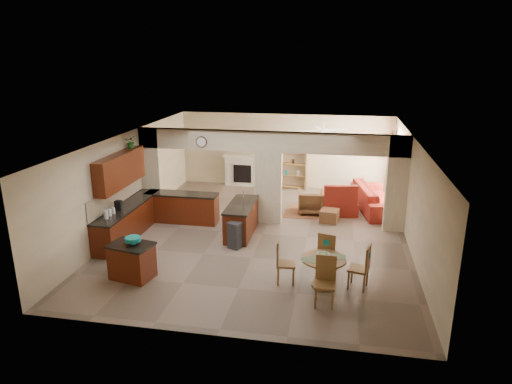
% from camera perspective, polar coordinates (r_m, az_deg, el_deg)
% --- Properties ---
extents(floor, '(10.00, 10.00, 0.00)m').
position_cam_1_polar(floor, '(13.13, 0.84, -5.28)').
color(floor, '#796454').
rests_on(floor, ground).
extents(ceiling, '(10.00, 10.00, 0.00)m').
position_cam_1_polar(ceiling, '(12.35, 0.90, 6.84)').
color(ceiling, white).
rests_on(ceiling, wall_back).
extents(wall_back, '(8.00, 0.00, 8.00)m').
position_cam_1_polar(wall_back, '(17.48, 3.62, 5.14)').
color(wall_back, beige).
rests_on(wall_back, floor).
extents(wall_front, '(8.00, 0.00, 8.00)m').
position_cam_1_polar(wall_front, '(8.10, -5.12, -9.27)').
color(wall_front, beige).
rests_on(wall_front, floor).
extents(wall_left, '(0.00, 10.00, 10.00)m').
position_cam_1_polar(wall_left, '(13.88, -15.64, 1.41)').
color(wall_left, beige).
rests_on(wall_left, floor).
extents(wall_right, '(0.00, 10.00, 10.00)m').
position_cam_1_polar(wall_right, '(12.67, 19.01, -0.37)').
color(wall_right, beige).
rests_on(wall_right, floor).
extents(partition_left_pier, '(0.60, 0.25, 2.80)m').
position_cam_1_polar(partition_left_pier, '(14.63, -12.91, 2.40)').
color(partition_left_pier, beige).
rests_on(partition_left_pier, floor).
extents(partition_center_pier, '(0.80, 0.25, 2.20)m').
position_cam_1_polar(partition_center_pier, '(13.70, 1.56, 0.55)').
color(partition_center_pier, beige).
rests_on(partition_center_pier, floor).
extents(partition_right_pier, '(0.60, 0.25, 2.80)m').
position_cam_1_polar(partition_right_pier, '(13.58, 17.19, 0.94)').
color(partition_right_pier, beige).
rests_on(partition_right_pier, floor).
extents(partition_header, '(8.00, 0.25, 0.60)m').
position_cam_1_polar(partition_header, '(13.37, 1.61, 6.31)').
color(partition_header, beige).
rests_on(partition_header, partition_center_pier).
extents(kitchen_counter, '(2.52, 3.29, 1.48)m').
position_cam_1_polar(kitchen_counter, '(13.64, -12.98, -2.79)').
color(kitchen_counter, '#401407').
rests_on(kitchen_counter, floor).
extents(upper_cabinets, '(0.35, 2.40, 0.90)m').
position_cam_1_polar(upper_cabinets, '(12.98, -16.62, 2.65)').
color(upper_cabinets, '#401407').
rests_on(upper_cabinets, wall_left).
extents(peninsula, '(0.70, 1.85, 0.91)m').
position_cam_1_polar(peninsula, '(12.97, -1.85, -3.41)').
color(peninsula, '#401407').
rests_on(peninsula, floor).
extents(wall_clock, '(0.34, 0.03, 0.34)m').
position_cam_1_polar(wall_clock, '(13.69, -6.84, 6.23)').
color(wall_clock, '#492518').
rests_on(wall_clock, partition_header).
extents(rug, '(1.60, 1.30, 0.01)m').
position_cam_1_polar(rug, '(14.96, 6.74, -2.54)').
color(rug, brown).
rests_on(rug, floor).
extents(fireplace, '(1.60, 0.35, 1.20)m').
position_cam_1_polar(fireplace, '(17.75, -1.63, 2.75)').
color(fireplace, beige).
rests_on(fireplace, floor).
extents(shelving_unit, '(1.00, 0.32, 1.80)m').
position_cam_1_polar(shelving_unit, '(17.37, 4.66, 3.36)').
color(shelving_unit, olive).
rests_on(shelving_unit, floor).
extents(window_a, '(0.02, 0.90, 1.90)m').
position_cam_1_polar(window_a, '(14.91, 17.63, 1.50)').
color(window_a, white).
rests_on(window_a, wall_right).
extents(window_b, '(0.02, 0.90, 1.90)m').
position_cam_1_polar(window_b, '(16.54, 16.97, 3.04)').
color(window_b, white).
rests_on(window_b, wall_right).
extents(glazed_door, '(0.02, 0.70, 2.10)m').
position_cam_1_polar(glazed_door, '(15.76, 17.24, 1.78)').
color(glazed_door, white).
rests_on(glazed_door, wall_right).
extents(drape_a_left, '(0.10, 0.28, 2.30)m').
position_cam_1_polar(drape_a_left, '(14.33, 17.74, 0.88)').
color(drape_a_left, '#3C2118').
rests_on(drape_a_left, wall_right).
extents(drape_a_right, '(0.10, 0.28, 2.30)m').
position_cam_1_polar(drape_a_right, '(15.48, 17.24, 2.09)').
color(drape_a_right, '#3C2118').
rests_on(drape_a_right, wall_right).
extents(drape_b_left, '(0.10, 0.28, 2.30)m').
position_cam_1_polar(drape_b_left, '(15.96, 17.05, 2.54)').
color(drape_b_left, '#3C2118').
rests_on(drape_b_left, wall_right).
extents(drape_b_right, '(0.10, 0.28, 2.30)m').
position_cam_1_polar(drape_b_right, '(17.12, 16.63, 3.52)').
color(drape_b_right, '#3C2118').
rests_on(drape_b_right, wall_right).
extents(ceiling_fan, '(1.00, 1.00, 0.10)m').
position_cam_1_polar(ceiling_fan, '(15.19, 8.45, 7.65)').
color(ceiling_fan, white).
rests_on(ceiling_fan, ceiling).
extents(kitchen_island, '(1.08, 0.86, 0.83)m').
position_cam_1_polar(kitchen_island, '(10.92, -15.24, -8.30)').
color(kitchen_island, '#401407').
rests_on(kitchen_island, floor).
extents(teal_bowl, '(0.35, 0.35, 0.17)m').
position_cam_1_polar(teal_bowl, '(10.72, -15.12, -5.90)').
color(teal_bowl, teal).
rests_on(teal_bowl, kitchen_island).
extents(trash_can, '(0.39, 0.37, 0.67)m').
position_cam_1_polar(trash_can, '(12.12, -2.67, -5.55)').
color(trash_can, '#29292B').
rests_on(trash_can, floor).
extents(dining_table, '(1.00, 1.00, 0.68)m').
position_cam_1_polar(dining_table, '(10.27, 8.43, -9.27)').
color(dining_table, olive).
rests_on(dining_table, floor).
extents(fruit_bowl, '(0.29, 0.29, 0.16)m').
position_cam_1_polar(fruit_bowl, '(10.08, 8.39, -7.94)').
color(fruit_bowl, '#64C129').
rests_on(fruit_bowl, dining_table).
extents(sofa, '(2.94, 1.62, 0.81)m').
position_cam_1_polar(sofa, '(15.52, 14.72, -0.71)').
color(sofa, maroon).
rests_on(sofa, floor).
extents(chaise, '(1.18, 1.03, 0.42)m').
position_cam_1_polar(chaise, '(14.93, 10.44, -1.93)').
color(chaise, maroon).
rests_on(chaise, floor).
extents(armchair, '(0.86, 0.88, 0.74)m').
position_cam_1_polar(armchair, '(14.84, 6.83, -1.22)').
color(armchair, maroon).
rests_on(armchair, floor).
extents(ottoman, '(0.61, 0.61, 0.39)m').
position_cam_1_polar(ottoman, '(14.19, 9.17, -2.94)').
color(ottoman, maroon).
rests_on(ottoman, floor).
extents(plant, '(0.38, 0.35, 0.36)m').
position_cam_1_polar(plant, '(13.55, -15.34, 6.07)').
color(plant, '#154813').
rests_on(plant, upper_cabinets).
extents(chair_north, '(0.52, 0.52, 1.02)m').
position_cam_1_polar(chair_north, '(10.83, 8.93, -7.34)').
color(chair_north, olive).
rests_on(chair_north, floor).
extents(chair_east, '(0.51, 0.51, 1.02)m').
position_cam_1_polar(chair_east, '(10.30, 13.19, -8.93)').
color(chair_east, olive).
rests_on(chair_east, floor).
extents(chair_south, '(0.42, 0.43, 1.02)m').
position_cam_1_polar(chair_south, '(9.61, 8.66, -10.63)').
color(chair_south, olive).
rests_on(chair_south, floor).
extents(chair_west, '(0.46, 0.46, 1.02)m').
position_cam_1_polar(chair_west, '(10.31, 3.31, -8.43)').
color(chair_west, olive).
rests_on(chair_west, floor).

